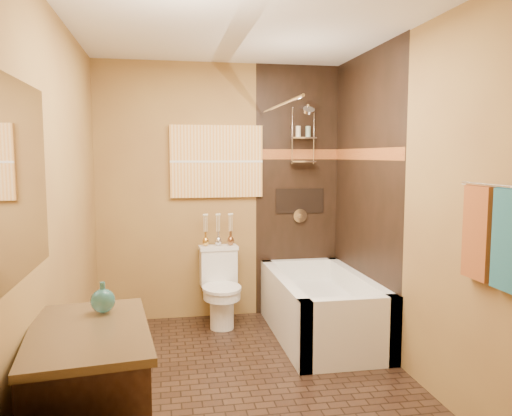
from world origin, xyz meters
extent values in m
plane|color=black|center=(0.00, 0.00, 0.00)|extent=(3.00, 3.00, 0.00)
cube|color=olive|center=(-1.20, 0.00, 1.25)|extent=(0.02, 3.00, 2.50)
cube|color=olive|center=(1.20, 0.00, 1.25)|extent=(0.02, 3.00, 2.50)
cube|color=olive|center=(0.00, 1.50, 1.25)|extent=(2.40, 0.02, 2.50)
cube|color=olive|center=(0.00, -1.50, 1.25)|extent=(2.40, 0.02, 2.50)
plane|color=silver|center=(0.00, 0.00, 2.50)|extent=(3.00, 3.00, 0.00)
cube|color=black|center=(0.78, 1.49, 1.25)|extent=(0.85, 0.01, 2.50)
cube|color=black|center=(1.19, 0.75, 1.25)|extent=(0.01, 1.50, 2.50)
cube|color=maroon|center=(0.78, 1.48, 1.62)|extent=(0.85, 0.01, 0.10)
cube|color=maroon|center=(1.18, 0.75, 1.62)|extent=(0.01, 1.50, 0.10)
cube|color=black|center=(0.80, 1.48, 1.15)|extent=(0.50, 0.01, 0.25)
cylinder|color=silver|center=(0.80, 1.35, 2.08)|extent=(0.02, 0.26, 0.02)
cylinder|color=silver|center=(0.80, 1.20, 2.03)|extent=(0.11, 0.11, 0.09)
cylinder|color=silver|center=(0.80, 1.47, 1.00)|extent=(0.14, 0.02, 0.14)
cylinder|color=silver|center=(0.40, 0.75, 2.02)|extent=(0.03, 1.55, 0.03)
cylinder|color=silver|center=(1.15, -1.05, 1.45)|extent=(0.02, 0.55, 0.02)
cube|color=#1F5568|center=(1.16, -1.18, 1.18)|extent=(0.05, 0.22, 0.52)
cube|color=brown|center=(1.16, -0.92, 1.18)|extent=(0.05, 0.22, 0.52)
cube|color=orange|center=(-0.04, 1.48, 1.55)|extent=(0.90, 0.04, 0.70)
cube|color=white|center=(-1.19, -1.00, 1.50)|extent=(0.01, 1.00, 0.90)
cube|color=white|center=(0.80, 0.05, 0.28)|extent=(0.80, 0.10, 0.55)
cube|color=white|center=(0.80, 1.45, 0.28)|extent=(0.80, 0.10, 0.55)
cube|color=white|center=(0.45, 0.75, 0.28)|extent=(0.10, 1.50, 0.55)
cube|color=white|center=(1.15, 0.75, 0.28)|extent=(0.10, 1.50, 0.55)
cube|color=white|center=(0.80, 0.75, 0.17)|extent=(0.64, 1.34, 0.35)
cube|color=white|center=(-0.04, 1.39, 0.52)|extent=(0.36, 0.18, 0.35)
cube|color=white|center=(-0.04, 1.39, 0.71)|extent=(0.38, 0.20, 0.04)
cylinder|color=white|center=(-0.04, 1.11, 0.18)|extent=(0.22, 0.22, 0.35)
cylinder|color=white|center=(-0.04, 1.11, 0.33)|extent=(0.34, 0.34, 0.09)
cylinder|color=white|center=(-0.04, 1.11, 0.38)|extent=(0.36, 0.36, 0.03)
cube|color=black|center=(-0.93, -1.00, 0.38)|extent=(0.62, 0.91, 0.76)
cube|color=black|center=(-0.91, -1.00, 0.77)|extent=(0.65, 0.96, 0.04)
camera|label=1|loc=(-0.55, -3.39, 1.61)|focal=35.00mm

